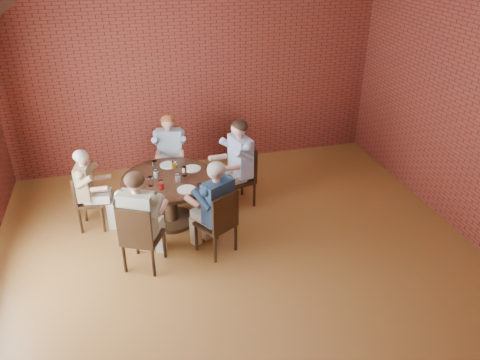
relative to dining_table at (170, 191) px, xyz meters
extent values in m
plane|color=brown|center=(0.76, -1.52, -0.53)|extent=(7.00, 7.00, 0.00)
plane|color=maroon|center=(0.76, 1.98, 1.17)|extent=(7.00, 0.00, 7.00)
cylinder|color=black|center=(0.00, 0.00, -0.50)|extent=(0.68, 0.68, 0.06)
cylinder|color=black|center=(0.00, 0.00, -0.18)|extent=(0.19, 0.19, 0.64)
cylinder|color=#3E2016|center=(0.00, 0.00, 0.20)|extent=(1.36, 1.36, 0.05)
cube|color=black|center=(1.08, 0.27, -0.10)|extent=(0.56, 0.56, 0.04)
cube|color=black|center=(1.28, 0.32, 0.19)|extent=(0.15, 0.46, 0.53)
cylinder|color=black|center=(0.83, 0.42, -0.32)|extent=(0.04, 0.04, 0.41)
cylinder|color=black|center=(0.93, 0.02, -0.32)|extent=(0.04, 0.04, 0.41)
cylinder|color=black|center=(1.22, 0.51, -0.32)|extent=(0.04, 0.04, 0.41)
cylinder|color=black|center=(1.32, 0.12, -0.32)|extent=(0.04, 0.04, 0.41)
cube|color=black|center=(0.14, 0.99, -0.10)|extent=(0.47, 0.47, 0.04)
cube|color=black|center=(0.16, 1.18, 0.16)|extent=(0.41, 0.10, 0.47)
cylinder|color=black|center=(-0.06, 0.84, -0.32)|extent=(0.04, 0.04, 0.41)
cylinder|color=black|center=(0.29, 0.79, -0.32)|extent=(0.04, 0.04, 0.41)
cylinder|color=black|center=(-0.01, 1.19, -0.32)|extent=(0.04, 0.04, 0.41)
cylinder|color=black|center=(0.34, 1.14, -0.32)|extent=(0.04, 0.04, 0.41)
cube|color=black|center=(-1.12, 0.17, -0.10)|extent=(0.43, 0.43, 0.04)
cube|color=black|center=(-1.29, 0.20, 0.14)|extent=(0.10, 0.38, 0.43)
cylinder|color=black|center=(-0.98, -0.01, -0.32)|extent=(0.04, 0.04, 0.41)
cylinder|color=black|center=(-0.94, 0.31, -0.32)|extent=(0.04, 0.04, 0.41)
cylinder|color=black|center=(-1.30, 0.04, -0.32)|extent=(0.04, 0.04, 0.41)
cylinder|color=black|center=(-1.25, 0.36, -0.32)|extent=(0.04, 0.04, 0.41)
cube|color=black|center=(-0.46, -0.92, -0.10)|extent=(0.61, 0.61, 0.04)
cube|color=black|center=(-0.56, -1.10, 0.18)|extent=(0.42, 0.24, 0.52)
cylinder|color=black|center=(-0.20, -0.83, -0.32)|extent=(0.04, 0.04, 0.41)
cylinder|color=black|center=(-0.55, -0.66, -0.32)|extent=(0.04, 0.04, 0.41)
cylinder|color=black|center=(-0.38, -1.18, -0.32)|extent=(0.04, 0.04, 0.41)
cylinder|color=black|center=(-0.73, -1.01, -0.32)|extent=(0.04, 0.04, 0.41)
cube|color=black|center=(0.50, -0.85, -0.10)|extent=(0.60, 0.60, 0.04)
cube|color=black|center=(0.60, -1.02, 0.17)|extent=(0.40, 0.26, 0.50)
cylinder|color=black|center=(0.57, -0.59, -0.32)|extent=(0.04, 0.04, 0.41)
cylinder|color=black|center=(0.24, -0.78, -0.32)|extent=(0.04, 0.04, 0.41)
cylinder|color=black|center=(0.76, -0.92, -0.32)|extent=(0.04, 0.04, 0.41)
cylinder|color=black|center=(0.43, -1.11, -0.32)|extent=(0.04, 0.04, 0.41)
cylinder|color=white|center=(0.37, 0.19, 0.23)|extent=(0.26, 0.26, 0.01)
cylinder|color=white|center=(0.05, 0.40, 0.23)|extent=(0.26, 0.26, 0.01)
cylinder|color=white|center=(-0.47, 0.08, 0.23)|extent=(0.26, 0.26, 0.01)
cylinder|color=white|center=(0.20, -0.41, 0.23)|extent=(0.26, 0.26, 0.01)
cylinder|color=white|center=(0.23, 0.01, 0.29)|extent=(0.07, 0.07, 0.14)
cylinder|color=white|center=(0.12, 0.27, 0.29)|extent=(0.07, 0.07, 0.14)
cylinder|color=white|center=(-0.16, 0.31, 0.29)|extent=(0.07, 0.07, 0.14)
cylinder|color=white|center=(-0.17, 0.06, 0.29)|extent=(0.07, 0.07, 0.14)
cylinder|color=white|center=(-0.27, -0.17, 0.29)|extent=(0.07, 0.07, 0.14)
cylinder|color=white|center=(-0.14, -0.30, 0.29)|extent=(0.07, 0.07, 0.14)
cylinder|color=white|center=(0.12, -0.15, 0.29)|extent=(0.07, 0.07, 0.14)
cube|color=black|center=(0.40, -0.34, 0.23)|extent=(0.10, 0.16, 0.01)
camera|label=1|loc=(-0.50, -5.96, 3.40)|focal=35.00mm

